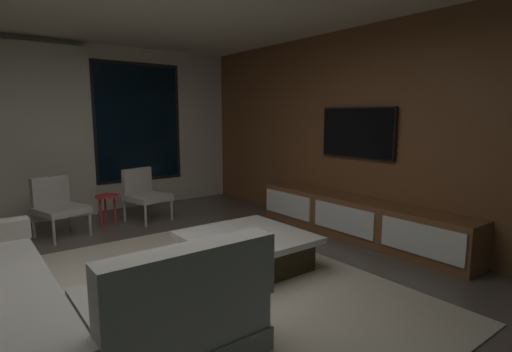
# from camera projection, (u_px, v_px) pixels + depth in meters

# --- Properties ---
(floor) EXTENTS (9.20, 9.20, 0.00)m
(floor) POSITION_uv_depth(u_px,v_px,m) (154.00, 301.00, 3.37)
(floor) COLOR #564C44
(back_wall_with_window) EXTENTS (6.60, 0.30, 2.70)m
(back_wall_with_window) POSITION_uv_depth(u_px,v_px,m) (51.00, 131.00, 5.97)
(back_wall_with_window) COLOR beige
(back_wall_with_window) RESTS_ON floor
(media_wall) EXTENTS (0.12, 7.80, 2.70)m
(media_wall) POSITION_uv_depth(u_px,v_px,m) (378.00, 133.00, 5.00)
(media_wall) COLOR brown
(media_wall) RESTS_ON floor
(area_rug) EXTENTS (3.20, 3.80, 0.01)m
(area_rug) POSITION_uv_depth(u_px,v_px,m) (196.00, 293.00, 3.50)
(area_rug) COLOR beige
(area_rug) RESTS_ON floor
(sectional_couch) EXTENTS (1.98, 2.50, 0.82)m
(sectional_couch) POSITION_uv_depth(u_px,v_px,m) (29.00, 309.00, 2.63)
(sectional_couch) COLOR gray
(sectional_couch) RESTS_ON floor
(coffee_table) EXTENTS (1.16, 1.16, 0.36)m
(coffee_table) POSITION_uv_depth(u_px,v_px,m) (247.00, 250.00, 4.07)
(coffee_table) COLOR #332611
(coffee_table) RESTS_ON floor
(book_stack_on_coffee_table) EXTENTS (0.26, 0.20, 0.07)m
(book_stack_on_coffee_table) POSITION_uv_depth(u_px,v_px,m) (254.00, 235.00, 3.90)
(book_stack_on_coffee_table) COLOR #A791B1
(book_stack_on_coffee_table) RESTS_ON coffee_table
(accent_chair_near_window) EXTENTS (0.67, 0.68, 0.78)m
(accent_chair_near_window) POSITION_uv_depth(u_px,v_px,m) (144.00, 192.00, 5.92)
(accent_chair_near_window) COLOR #B2ADA0
(accent_chair_near_window) RESTS_ON floor
(accent_chair_by_curtain) EXTENTS (0.68, 0.70, 0.78)m
(accent_chair_by_curtain) POSITION_uv_depth(u_px,v_px,m) (57.00, 204.00, 5.13)
(accent_chair_by_curtain) COLOR #B2ADA0
(accent_chair_by_curtain) RESTS_ON floor
(side_stool) EXTENTS (0.32, 0.32, 0.46)m
(side_stool) POSITION_uv_depth(u_px,v_px,m) (107.00, 201.00, 5.56)
(side_stool) COLOR red
(side_stool) RESTS_ON floor
(media_console) EXTENTS (0.46, 3.10, 0.52)m
(media_console) POSITION_uv_depth(u_px,v_px,m) (357.00, 220.00, 5.03)
(media_console) COLOR brown
(media_console) RESTS_ON floor
(mounted_tv) EXTENTS (0.05, 1.14, 0.66)m
(mounted_tv) POSITION_uv_depth(u_px,v_px,m) (357.00, 133.00, 5.13)
(mounted_tv) COLOR black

